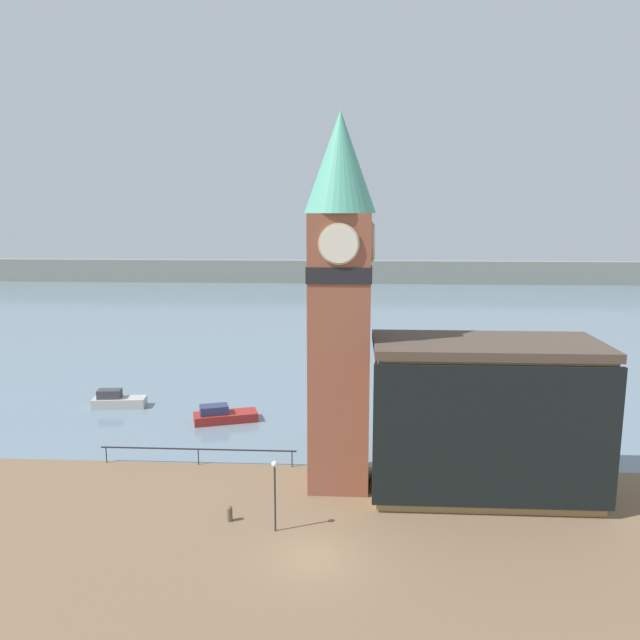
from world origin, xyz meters
TOP-DOWN VIEW (x-y plane):
  - ground_plane at (0.00, 0.00)m, footprint 160.00×160.00m
  - water at (0.00, 70.64)m, footprint 160.00×120.00m
  - far_shoreline at (0.00, 110.64)m, footprint 180.00×3.00m
  - pier_railing at (-8.17, 10.39)m, footprint 12.77×0.08m
  - clock_tower at (0.97, 8.07)m, footprint 4.01×4.01m
  - pier_building at (9.30, 7.38)m, footprint 12.88×6.15m
  - boat_near at (-8.30, 18.65)m, footprint 5.18×3.23m
  - boat_far at (-17.85, 21.70)m, footprint 4.43×1.98m
  - mooring_bollard_near at (-4.68, 3.20)m, footprint 0.30×0.30m
  - lamp_post at (-2.13, 2.30)m, footprint 0.32×0.32m

SIDE VIEW (x-z plane):
  - water at x=0.00m, z-range 0.00..0.00m
  - ground_plane at x=0.00m, z-range 0.00..0.00m
  - mooring_bollard_near at x=-4.68m, z-range 0.04..0.88m
  - boat_near at x=-8.30m, z-range -0.18..1.19m
  - boat_far at x=-17.85m, z-range -0.20..1.33m
  - pier_railing at x=-8.17m, z-range 0.42..1.51m
  - far_shoreline at x=0.00m, z-range 0.00..5.00m
  - lamp_post at x=-2.13m, z-range 0.77..4.57m
  - pier_building at x=9.30m, z-range 0.02..9.04m
  - clock_tower at x=0.97m, z-range 0.69..22.32m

